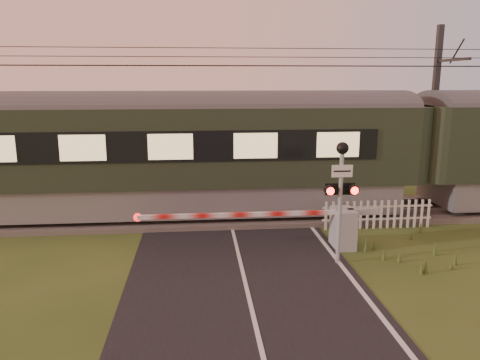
{
  "coord_description": "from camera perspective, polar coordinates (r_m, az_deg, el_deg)",
  "views": [
    {
      "loc": [
        -1.13,
        -10.32,
        5.04
      ],
      "look_at": [
        0.11,
        3.2,
        2.11
      ],
      "focal_mm": 35.0,
      "sensor_mm": 36.0,
      "label": 1
    }
  ],
  "objects": [
    {
      "name": "track_bed",
      "position": [
        17.57,
        -1.34,
        -4.25
      ],
      "size": [
        140.0,
        3.4,
        0.39
      ],
      "color": "#47423D",
      "rests_on": "ground"
    },
    {
      "name": "overhead_wires",
      "position": [
        16.87,
        -1.43,
        14.52
      ],
      "size": [
        120.0,
        0.62,
        0.62
      ],
      "color": "black",
      "rests_on": "ground"
    },
    {
      "name": "train",
      "position": [
        18.86,
        20.43,
        3.5
      ],
      "size": [
        46.22,
        3.19,
        4.32
      ],
      "color": "gray",
      "rests_on": "ground"
    },
    {
      "name": "picket_fence",
      "position": [
        16.75,
        16.44,
        -4.04
      ],
      "size": [
        3.87,
        0.08,
        0.99
      ],
      "color": "silver",
      "rests_on": "ground"
    },
    {
      "name": "boom_gate",
      "position": [
        14.51,
        11.2,
        -5.54
      ],
      "size": [
        7.36,
        0.93,
        1.24
      ],
      "color": "gray",
      "rests_on": "ground"
    },
    {
      "name": "catenary_mast",
      "position": [
        21.54,
        22.62,
        7.84
      ],
      "size": [
        0.23,
        2.46,
        7.22
      ],
      "color": "#2D2D30",
      "rests_on": "ground"
    },
    {
      "name": "road",
      "position": [
        11.33,
        1.17,
        -14.16
      ],
      "size": [
        6.0,
        140.0,
        0.03
      ],
      "color": "black",
      "rests_on": "ground"
    },
    {
      "name": "ground",
      "position": [
        11.54,
        0.95,
        -13.7
      ],
      "size": [
        160.0,
        160.0,
        0.0
      ],
      "primitive_type": "plane",
      "color": "#2A4219",
      "rests_on": "ground"
    },
    {
      "name": "crossing_signal",
      "position": [
        12.88,
        12.21,
        -0.15
      ],
      "size": [
        0.87,
        0.36,
        3.41
      ],
      "color": "gray",
      "rests_on": "ground"
    }
  ]
}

